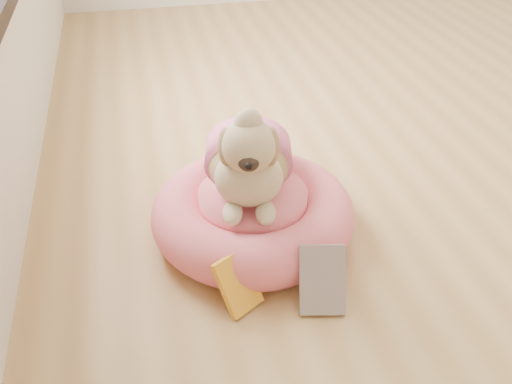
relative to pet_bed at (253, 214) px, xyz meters
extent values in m
plane|color=#AD7F48|center=(1.23, 0.49, -0.09)|extent=(4.50, 4.50, 0.00)
cylinder|color=#FF636F|center=(0.00, 0.00, -0.03)|extent=(0.50, 0.50, 0.11)
torus|color=#FF636F|center=(0.00, 0.00, 0.00)|extent=(0.69, 0.69, 0.18)
cylinder|color=#FF636F|center=(0.00, 0.00, 0.05)|extent=(0.37, 0.37, 0.09)
cube|color=yellow|center=(-0.12, -0.32, 0.00)|extent=(0.16, 0.15, 0.16)
cube|color=white|center=(0.13, -0.37, 0.01)|extent=(0.16, 0.15, 0.19)
camera|label=1|loc=(-0.33, -1.53, 1.17)|focal=40.00mm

